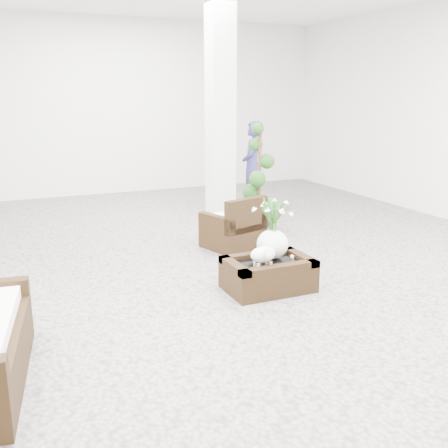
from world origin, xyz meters
name	(u,v)px	position (x,y,z in m)	size (l,w,h in m)	color
ground	(221,274)	(0.00, 0.00, 0.00)	(11.00, 11.00, 0.00)	gray
column	(220,111)	(1.20, 2.80, 1.75)	(0.40, 0.40, 3.50)	white
coffee_table	(268,276)	(0.27, -0.67, 0.16)	(0.90, 0.60, 0.31)	#301E0E
sheep_figurine	(263,256)	(0.15, -0.77, 0.42)	(0.28, 0.23, 0.21)	white
planter_narcissus	(273,222)	(0.37, -0.57, 0.71)	(0.44, 0.44, 0.80)	white
tealight	(292,256)	(0.57, -0.65, 0.33)	(0.04, 0.04, 0.03)	white
armchair	(233,222)	(0.57, 0.92, 0.36)	(0.67, 0.64, 0.72)	#301E0E
topiary	(259,178)	(1.32, 1.60, 0.80)	(0.42, 0.42, 1.59)	#1A4115
shopper	(253,165)	(1.93, 3.04, 0.78)	(0.57, 0.37, 1.56)	navy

